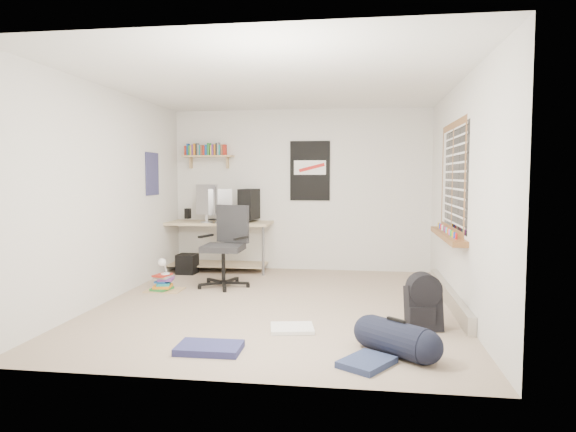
# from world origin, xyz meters

# --- Properties ---
(floor) EXTENTS (4.00, 4.50, 0.01)m
(floor) POSITION_xyz_m (0.00, 0.00, -0.01)
(floor) COLOR gray
(floor) RESTS_ON ground
(ceiling) EXTENTS (4.00, 4.50, 0.01)m
(ceiling) POSITION_xyz_m (0.00, 0.00, 2.50)
(ceiling) COLOR white
(ceiling) RESTS_ON ground
(back_wall) EXTENTS (4.00, 0.01, 2.50)m
(back_wall) POSITION_xyz_m (0.00, 2.25, 1.25)
(back_wall) COLOR silver
(back_wall) RESTS_ON ground
(left_wall) EXTENTS (0.01, 4.50, 2.50)m
(left_wall) POSITION_xyz_m (-2.00, 0.00, 1.25)
(left_wall) COLOR silver
(left_wall) RESTS_ON ground
(right_wall) EXTENTS (0.01, 4.50, 2.50)m
(right_wall) POSITION_xyz_m (2.00, 0.00, 1.25)
(right_wall) COLOR silver
(right_wall) RESTS_ON ground
(desk) EXTENTS (1.92, 1.39, 0.80)m
(desk) POSITION_xyz_m (-1.30, 1.99, 0.36)
(desk) COLOR beige
(desk) RESTS_ON floor
(monitor_left) EXTENTS (0.41, 0.29, 0.46)m
(monitor_left) POSITION_xyz_m (-1.36, 1.73, 1.03)
(monitor_left) COLOR #9C9CA1
(monitor_left) RESTS_ON desk
(monitor_right) EXTENTS (0.36, 0.22, 0.39)m
(monitor_right) POSITION_xyz_m (-1.14, 1.69, 1.00)
(monitor_right) COLOR #AEADB3
(monitor_right) RESTS_ON desk
(pc_tower) EXTENTS (0.27, 0.47, 0.47)m
(pc_tower) POSITION_xyz_m (-0.77, 2.00, 1.04)
(pc_tower) COLOR black
(pc_tower) RESTS_ON desk
(keyboard) EXTENTS (0.37, 0.24, 0.02)m
(keyboard) POSITION_xyz_m (-1.17, 1.74, 0.81)
(keyboard) COLOR black
(keyboard) RESTS_ON desk
(speaker_left) EXTENTS (0.09, 0.09, 0.16)m
(speaker_left) POSITION_xyz_m (-1.75, 2.00, 0.88)
(speaker_left) COLOR black
(speaker_left) RESTS_ON desk
(speaker_right) EXTENTS (0.08, 0.08, 0.16)m
(speaker_right) POSITION_xyz_m (-0.99, 1.68, 0.89)
(speaker_right) COLOR black
(speaker_right) RESTS_ON desk
(office_chair) EXTENTS (0.90, 0.90, 1.09)m
(office_chair) POSITION_xyz_m (-0.86, 0.83, 0.49)
(office_chair) COLOR #242426
(office_chair) RESTS_ON floor
(wall_shelf) EXTENTS (0.80, 0.22, 0.24)m
(wall_shelf) POSITION_xyz_m (-1.45, 2.14, 1.78)
(wall_shelf) COLOR tan
(wall_shelf) RESTS_ON back_wall
(poster_back_wall) EXTENTS (0.62, 0.03, 0.92)m
(poster_back_wall) POSITION_xyz_m (0.15, 2.23, 1.55)
(poster_back_wall) COLOR black
(poster_back_wall) RESTS_ON back_wall
(poster_left_wall) EXTENTS (0.02, 0.42, 0.60)m
(poster_left_wall) POSITION_xyz_m (-1.99, 1.20, 1.50)
(poster_left_wall) COLOR navy
(poster_left_wall) RESTS_ON left_wall
(window) EXTENTS (0.10, 1.50, 1.26)m
(window) POSITION_xyz_m (1.95, 0.30, 1.45)
(window) COLOR brown
(window) RESTS_ON right_wall
(baseboard_heater) EXTENTS (0.08, 2.50, 0.18)m
(baseboard_heater) POSITION_xyz_m (1.96, 0.30, 0.09)
(baseboard_heater) COLOR #B7B2A8
(baseboard_heater) RESTS_ON floor
(backpack) EXTENTS (0.37, 0.32, 0.44)m
(backpack) POSITION_xyz_m (1.54, -0.74, 0.20)
(backpack) COLOR black
(backpack) RESTS_ON floor
(duffel_bag) EXTENTS (0.40, 0.40, 0.56)m
(duffel_bag) POSITION_xyz_m (1.23, -1.53, 0.14)
(duffel_bag) COLOR black
(duffel_bag) RESTS_ON floor
(tshirt) EXTENTS (0.46, 0.41, 0.04)m
(tshirt) POSITION_xyz_m (0.30, -0.96, 0.02)
(tshirt) COLOR silver
(tshirt) RESTS_ON floor
(jeans_a) EXTENTS (0.54, 0.35, 0.06)m
(jeans_a) POSITION_xyz_m (-0.31, -1.65, 0.03)
(jeans_a) COLOR navy
(jeans_a) RESTS_ON floor
(jeans_b) EXTENTS (0.49, 0.52, 0.05)m
(jeans_b) POSITION_xyz_m (0.99, -1.79, 0.03)
(jeans_b) COLOR navy
(jeans_b) RESTS_ON floor
(book_stack) EXTENTS (0.49, 0.41, 0.32)m
(book_stack) POSITION_xyz_m (-1.55, 0.49, 0.15)
(book_stack) COLOR brown
(book_stack) RESTS_ON floor
(desk_lamp) EXTENTS (0.13, 0.20, 0.19)m
(desk_lamp) POSITION_xyz_m (-1.53, 0.47, 0.38)
(desk_lamp) COLOR silver
(desk_lamp) RESTS_ON book_stack
(subwoofer) EXTENTS (0.29, 0.29, 0.31)m
(subwoofer) POSITION_xyz_m (-1.65, 1.64, 0.14)
(subwoofer) COLOR black
(subwoofer) RESTS_ON floor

